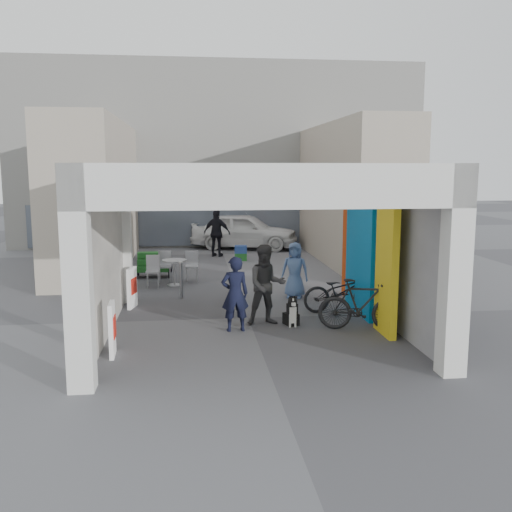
{
  "coord_description": "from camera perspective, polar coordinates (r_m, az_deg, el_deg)",
  "views": [
    {
      "loc": [
        -1.29,
        -12.72,
        3.42
      ],
      "look_at": [
        0.3,
        1.0,
        1.29
      ],
      "focal_mm": 40.0,
      "sensor_mm": 36.0,
      "label": 1
    }
  ],
  "objects": [
    {
      "name": "advert_board_near",
      "position": [
        10.84,
        -14.18,
        -7.11
      ],
      "size": [
        0.12,
        0.55,
        1.0
      ],
      "rotation": [
        0.0,
        0.0,
        0.04
      ],
      "color": "silver",
      "rests_on": "ground"
    },
    {
      "name": "crate_stack",
      "position": [
        21.33,
        -1.53,
        0.3
      ],
      "size": [
        0.49,
        0.4,
        0.56
      ],
      "rotation": [
        0.0,
        0.0,
        -0.12
      ],
      "color": "#195723",
      "rests_on": "ground"
    },
    {
      "name": "bicycle_rear",
      "position": [
        12.33,
        10.54,
        -4.82
      ],
      "size": [
        1.92,
        0.97,
        1.11
      ],
      "primitive_type": "imported",
      "rotation": [
        0.0,
        0.0,
        1.32
      ],
      "color": "black",
      "rests_on": "ground"
    },
    {
      "name": "arcade_canopy",
      "position": [
        12.09,
        2.13,
        3.45
      ],
      "size": [
        6.4,
        6.45,
        6.4
      ],
      "color": "silver",
      "rests_on": "ground"
    },
    {
      "name": "man_back_turned",
      "position": [
        12.53,
        1.06,
        -2.9
      ],
      "size": [
        0.9,
        0.72,
        1.77
      ],
      "primitive_type": "imported",
      "rotation": [
        0.0,
        0.0,
        0.06
      ],
      "color": "#39393C",
      "rests_on": "ground"
    },
    {
      "name": "produce_stand",
      "position": [
        18.37,
        -10.22,
        -1.13
      ],
      "size": [
        1.18,
        0.64,
        0.77
      ],
      "rotation": [
        0.0,
        0.0,
        0.0
      ],
      "color": "black",
      "rests_on": "ground"
    },
    {
      "name": "man_with_dog",
      "position": [
        12.04,
        -2.12,
        -3.81
      ],
      "size": [
        0.62,
        0.44,
        1.6
      ],
      "primitive_type": "imported",
      "rotation": [
        0.0,
        0.0,
        3.24
      ],
      "color": "black",
      "rests_on": "ground"
    },
    {
      "name": "bicycle_front",
      "position": [
        13.89,
        8.54,
        -3.47
      ],
      "size": [
        1.98,
        0.89,
        1.0
      ],
      "primitive_type": "imported",
      "rotation": [
        0.0,
        0.0,
        1.69
      ],
      "color": "black",
      "rests_on": "ground"
    },
    {
      "name": "man_crates",
      "position": [
        22.25,
        -3.93,
        2.3
      ],
      "size": [
        1.17,
        0.83,
        1.85
      ],
      "primitive_type": "imported",
      "rotation": [
        0.0,
        0.0,
        2.74
      ],
      "color": "black",
      "rests_on": "ground"
    },
    {
      "name": "ground",
      "position": [
        13.24,
        -0.8,
        -6.21
      ],
      "size": [
        90.0,
        90.0,
        0.0
      ],
      "primitive_type": "plane",
      "color": "#56565B",
      "rests_on": "ground"
    },
    {
      "name": "far_building",
      "position": [
        26.75,
        -3.9,
        9.97
      ],
      "size": [
        18.0,
        4.08,
        8.0
      ],
      "color": "silver",
      "rests_on": "ground"
    },
    {
      "name": "bollard_center",
      "position": [
        15.38,
        -2.17,
        -2.45
      ],
      "size": [
        0.09,
        0.09,
        0.86
      ],
      "primitive_type": "cylinder",
      "color": "gray",
      "rests_on": "ground"
    },
    {
      "name": "man_elderly",
      "position": [
        15.17,
        3.89,
        -1.42
      ],
      "size": [
        0.84,
        0.69,
        1.49
      ],
      "primitive_type": "imported",
      "rotation": [
        0.0,
        0.0,
        -0.35
      ],
      "color": "#5B7AB1",
      "rests_on": "ground"
    },
    {
      "name": "cafe_set",
      "position": [
        17.25,
        -8.52,
        -1.67
      ],
      "size": [
        1.52,
        1.23,
        0.92
      ],
      "rotation": [
        0.0,
        0.0,
        0.41
      ],
      "color": "#AEAEB3",
      "rests_on": "ground"
    },
    {
      "name": "bollard_right",
      "position": [
        15.84,
        4.08,
        -2.08
      ],
      "size": [
        0.09,
        0.09,
        0.89
      ],
      "primitive_type": "cylinder",
      "color": "gray",
      "rests_on": "ground"
    },
    {
      "name": "advert_board_far",
      "position": [
        14.41,
        -12.28,
        -3.11
      ],
      "size": [
        0.21,
        0.55,
        1.0
      ],
      "rotation": [
        0.0,
        0.0,
        -0.23
      ],
      "color": "silver",
      "rests_on": "ground"
    },
    {
      "name": "border_collie",
      "position": [
        12.57,
        3.59,
        -5.77
      ],
      "size": [
        0.25,
        0.5,
        0.69
      ],
      "rotation": [
        0.0,
        0.0,
        0.34
      ],
      "color": "black",
      "rests_on": "ground"
    },
    {
      "name": "white_van",
      "position": [
        24.48,
        -1.16,
        2.54
      ],
      "size": [
        4.83,
        2.96,
        1.54
      ],
      "primitive_type": "imported",
      "rotation": [
        0.0,
        0.0,
        1.3
      ],
      "color": "white",
      "rests_on": "ground"
    },
    {
      "name": "plaza_bldg_left",
      "position": [
        20.5,
        -15.7,
        5.87
      ],
      "size": [
        2.0,
        9.0,
        5.0
      ],
      "primitive_type": "cube",
      "color": "#A6998A",
      "rests_on": "ground"
    },
    {
      "name": "plaza_bldg_right",
      "position": [
        21.05,
        9.42,
        6.14
      ],
      "size": [
        2.0,
        9.0,
        5.0
      ],
      "primitive_type": "cube",
      "color": "#A6998A",
      "rests_on": "ground"
    },
    {
      "name": "bollard_left",
      "position": [
        15.23,
        -7.49,
        -2.43
      ],
      "size": [
        0.09,
        0.09,
        0.97
      ],
      "primitive_type": "cylinder",
      "color": "gray",
      "rests_on": "ground"
    }
  ]
}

